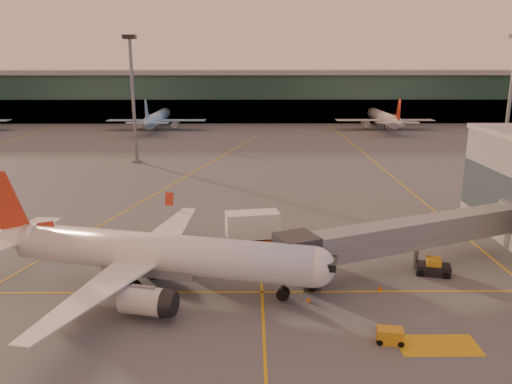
{
  "coord_description": "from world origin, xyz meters",
  "views": [
    {
      "loc": [
        4.08,
        -37.0,
        20.6
      ],
      "look_at": [
        4.61,
        22.23,
        5.0
      ],
      "focal_mm": 35.0,
      "sensor_mm": 36.0,
      "label": 1
    }
  ],
  "objects_px": {
    "main_airplane": "(150,254)",
    "pushback_tug": "(433,268)",
    "gpu_cart": "(390,336)",
    "catering_truck": "(253,229)"
  },
  "relations": [
    {
      "from": "main_airplane",
      "to": "catering_truck",
      "type": "height_order",
      "value": "main_airplane"
    },
    {
      "from": "catering_truck",
      "to": "gpu_cart",
      "type": "bearing_deg",
      "value": -71.01
    },
    {
      "from": "main_airplane",
      "to": "gpu_cart",
      "type": "height_order",
      "value": "main_airplane"
    },
    {
      "from": "main_airplane",
      "to": "pushback_tug",
      "type": "height_order",
      "value": "main_airplane"
    },
    {
      "from": "main_airplane",
      "to": "pushback_tug",
      "type": "xyz_separation_m",
      "value": [
        27.4,
        2.83,
        -2.72
      ]
    },
    {
      "from": "gpu_cart",
      "to": "main_airplane",
      "type": "bearing_deg",
      "value": 163.63
    },
    {
      "from": "gpu_cart",
      "to": "pushback_tug",
      "type": "distance_m",
      "value": 14.55
    },
    {
      "from": "main_airplane",
      "to": "gpu_cart",
      "type": "xyz_separation_m",
      "value": [
        19.77,
        -9.56,
        -2.84
      ]
    },
    {
      "from": "main_airplane",
      "to": "gpu_cart",
      "type": "distance_m",
      "value": 22.14
    },
    {
      "from": "gpu_cart",
      "to": "catering_truck",
      "type": "bearing_deg",
      "value": 127.88
    }
  ]
}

